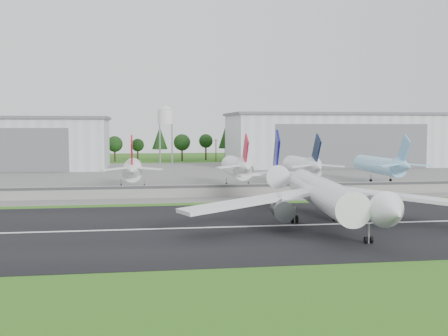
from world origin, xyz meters
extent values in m
plane|color=#255614|center=(0.00, 0.00, 0.00)|extent=(600.00, 600.00, 0.00)
cube|color=black|center=(0.00, 10.00, 0.05)|extent=(320.00, 60.00, 0.10)
cube|color=white|center=(0.00, 10.00, 0.11)|extent=(220.00, 1.00, 0.02)
cube|color=slate|center=(0.00, 120.00, 0.05)|extent=(320.00, 150.00, 0.10)
cube|color=gray|center=(0.00, 55.00, 1.75)|extent=(240.00, 0.50, 3.50)
cube|color=#38383A|center=(0.00, 54.70, 3.00)|extent=(240.00, 0.12, 0.70)
cube|color=silver|center=(75.00, 165.00, 12.00)|extent=(100.00, 45.00, 24.00)
cube|color=#595B60|center=(75.00, 165.00, 24.60)|extent=(102.00, 47.00, 1.20)
cube|color=#595B60|center=(75.00, 142.35, 10.08)|extent=(70.00, 0.30, 19.68)
cylinder|color=#99999E|center=(-8.00, 182.00, 10.00)|extent=(0.50, 0.50, 20.00)
cylinder|color=#99999E|center=(-2.00, 188.00, 10.00)|extent=(0.50, 0.50, 20.00)
cylinder|color=silver|center=(-5.00, 185.00, 23.50)|extent=(8.00, 8.00, 7.00)
cone|color=silver|center=(-5.00, 185.00, 28.20)|extent=(8.40, 8.40, 2.40)
cylinder|color=white|center=(16.80, 10.00, 6.20)|extent=(10.40, 44.37, 5.80)
cone|color=white|center=(19.43, -14.86, 6.20)|extent=(6.40, 6.58, 5.80)
cone|color=white|center=(14.01, 36.35, 7.40)|extent=(6.43, 9.53, 5.51)
cube|color=#0C0C6D|center=(14.06, 35.86, 12.70)|extent=(1.50, 9.54, 11.13)
cube|color=white|center=(31.93, 9.59, 5.40)|extent=(26.26, 20.22, 2.65)
cylinder|color=#333338|center=(26.61, 7.52, 3.80)|extent=(4.36, 5.87, 3.80)
cube|color=white|center=(19.03, 36.38, 7.80)|extent=(9.53, 6.59, 0.98)
cube|color=white|center=(2.09, 6.43, 5.40)|extent=(28.01, 15.56, 2.65)
cylinder|color=#333338|center=(7.72, 5.52, 3.80)|extent=(4.36, 5.87, 3.80)
cube|color=white|center=(9.09, 35.33, 7.80)|extent=(9.47, 5.00, 0.98)
cube|color=#99999E|center=(17.22, 6.02, 1.70)|extent=(13.10, 30.89, 3.20)
cylinder|color=black|center=(12.01, 12.51, 0.85)|extent=(0.56, 1.53, 1.50)
cylinder|color=white|center=(-20.17, 80.00, 5.83)|extent=(5.65, 24.00, 5.65)
cone|color=white|center=(-20.17, 64.50, 6.83)|extent=(5.37, 7.00, 5.37)
cube|color=#AB0D20|center=(-20.17, 65.00, 11.63)|extent=(0.45, 8.59, 10.02)
cylinder|color=#99999E|center=(-23.67, 78.00, 1.50)|extent=(0.32, 0.32, 3.00)
cylinder|color=#99999E|center=(-16.67, 78.00, 1.50)|extent=(0.32, 0.32, 3.00)
cylinder|color=black|center=(-23.67, 78.00, 0.80)|extent=(0.40, 1.40, 1.40)
cylinder|color=white|center=(12.15, 80.00, 6.13)|extent=(6.26, 24.00, 6.26)
cone|color=white|center=(12.15, 64.50, 7.13)|extent=(5.94, 7.00, 5.94)
cube|color=#B10D2C|center=(12.15, 65.00, 11.93)|extent=(0.45, 8.59, 10.02)
cylinder|color=#99999E|center=(8.65, 78.00, 1.50)|extent=(0.32, 0.32, 3.00)
cylinder|color=#99999E|center=(15.65, 78.00, 1.50)|extent=(0.32, 0.32, 3.00)
cylinder|color=black|center=(8.65, 78.00, 0.80)|extent=(0.40, 1.40, 1.40)
cylinder|color=white|center=(33.29, 80.00, 6.06)|extent=(6.13, 24.00, 6.13)
cone|color=white|center=(33.29, 64.50, 7.06)|extent=(5.82, 7.00, 5.82)
cube|color=black|center=(33.29, 65.00, 11.86)|extent=(0.45, 8.59, 10.02)
cylinder|color=#99999E|center=(29.79, 78.00, 1.50)|extent=(0.32, 0.32, 3.00)
cylinder|color=#99999E|center=(36.79, 78.00, 1.50)|extent=(0.32, 0.32, 3.00)
cylinder|color=black|center=(29.79, 78.00, 0.80)|extent=(0.40, 1.40, 1.40)
cylinder|color=#92D5FD|center=(61.63, 85.00, 5.85)|extent=(5.69, 30.00, 5.69)
cone|color=#92D5FD|center=(61.63, 66.50, 6.85)|extent=(5.41, 7.00, 5.41)
cube|color=#659ECF|center=(61.63, 67.00, 11.65)|extent=(0.45, 8.59, 10.02)
cylinder|color=#99999E|center=(58.13, 83.00, 1.50)|extent=(0.32, 0.32, 3.00)
cylinder|color=#99999E|center=(65.13, 83.00, 1.50)|extent=(0.32, 0.32, 3.00)
cylinder|color=black|center=(58.13, 83.00, 0.80)|extent=(0.40, 1.40, 1.40)
camera|label=1|loc=(-18.09, -93.52, 19.25)|focal=45.00mm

